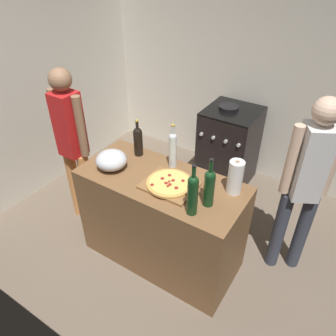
# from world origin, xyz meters

# --- Properties ---
(ground_plane) EXTENTS (4.34, 3.13, 0.02)m
(ground_plane) POSITION_xyz_m (0.00, 1.26, -0.01)
(ground_plane) COLOR #6B5B4C
(kitchen_wall_rear) EXTENTS (4.34, 0.10, 2.60)m
(kitchen_wall_rear) POSITION_xyz_m (0.00, 2.58, 1.30)
(kitchen_wall_rear) COLOR silver
(kitchen_wall_rear) RESTS_ON ground_plane
(kitchen_wall_left) EXTENTS (0.10, 3.13, 2.60)m
(kitchen_wall_left) POSITION_xyz_m (-1.92, 1.26, 1.30)
(kitchen_wall_left) COLOR silver
(kitchen_wall_left) RESTS_ON ground_plane
(counter) EXTENTS (1.36, 0.62, 0.90)m
(counter) POSITION_xyz_m (-0.09, 0.75, 0.45)
(counter) COLOR brown
(counter) RESTS_ON ground_plane
(cutting_board) EXTENTS (0.40, 0.32, 0.02)m
(cutting_board) POSITION_xyz_m (0.01, 0.72, 0.91)
(cutting_board) COLOR olive
(cutting_board) RESTS_ON counter
(pizza) EXTENTS (0.36, 0.36, 0.03)m
(pizza) POSITION_xyz_m (0.01, 0.72, 0.93)
(pizza) COLOR tan
(pizza) RESTS_ON cutting_board
(mixing_bowl) EXTENTS (0.26, 0.26, 0.16)m
(mixing_bowl) POSITION_xyz_m (-0.51, 0.66, 0.97)
(mixing_bowl) COLOR #B2B2B7
(mixing_bowl) RESTS_ON counter
(paper_towel_roll) EXTENTS (0.11, 0.11, 0.27)m
(paper_towel_roll) POSITION_xyz_m (0.45, 0.92, 1.03)
(paper_towel_roll) COLOR white
(paper_towel_roll) RESTS_ON counter
(wine_bottle_amber) EXTENTS (0.08, 0.08, 0.33)m
(wine_bottle_amber) POSITION_xyz_m (-0.46, 0.95, 1.04)
(wine_bottle_amber) COLOR black
(wine_bottle_amber) RESTS_ON counter
(wine_bottle_dark) EXTENTS (0.08, 0.08, 0.38)m
(wine_bottle_dark) POSITION_xyz_m (0.35, 0.69, 1.06)
(wine_bottle_dark) COLOR #143819
(wine_bottle_dark) RESTS_ON counter
(wine_bottle_clear) EXTENTS (0.07, 0.07, 0.38)m
(wine_bottle_clear) POSITION_xyz_m (-0.11, 0.96, 1.07)
(wine_bottle_clear) COLOR silver
(wine_bottle_clear) RESTS_ON counter
(wine_bottle_green) EXTENTS (0.07, 0.07, 0.40)m
(wine_bottle_green) POSITION_xyz_m (0.30, 0.55, 1.07)
(wine_bottle_green) COLOR #143819
(wine_bottle_green) RESTS_ON counter
(stove) EXTENTS (0.58, 0.61, 0.97)m
(stove) POSITION_xyz_m (-0.10, 2.18, 0.47)
(stove) COLOR black
(stove) RESTS_ON ground_plane
(person_in_stripes) EXTENTS (0.37, 0.20, 1.60)m
(person_in_stripes) POSITION_xyz_m (-1.08, 0.76, 0.92)
(person_in_stripes) COLOR #D88C4C
(person_in_stripes) RESTS_ON ground_plane
(person_in_red) EXTENTS (0.33, 0.27, 1.62)m
(person_in_red) POSITION_xyz_m (0.88, 1.28, 0.93)
(person_in_red) COLOR #383D4C
(person_in_red) RESTS_ON ground_plane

